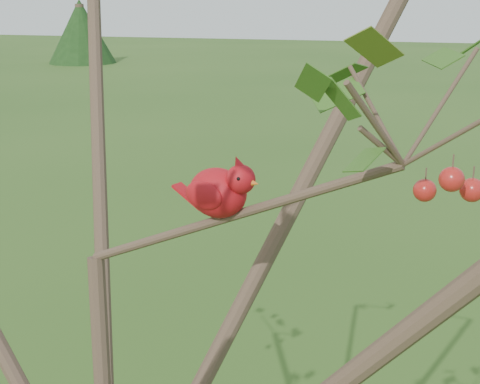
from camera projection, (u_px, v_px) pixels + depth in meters
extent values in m
sphere|color=#B51D19|center=(472.00, 190.00, 1.09)|extent=(0.04, 0.04, 0.04)
sphere|color=#B51D19|center=(425.00, 190.00, 1.15)|extent=(0.04, 0.04, 0.04)
sphere|color=#B51D19|center=(452.00, 179.00, 1.04)|extent=(0.04, 0.04, 0.04)
ellipsoid|color=red|center=(218.00, 193.00, 1.22)|extent=(0.14, 0.12, 0.09)
sphere|color=red|center=(241.00, 179.00, 1.18)|extent=(0.07, 0.07, 0.05)
cone|color=red|center=(239.00, 164.00, 1.18)|extent=(0.05, 0.04, 0.04)
cone|color=#D85914|center=(253.00, 183.00, 1.17)|extent=(0.03, 0.03, 0.02)
ellipsoid|color=black|center=(249.00, 183.00, 1.17)|extent=(0.02, 0.03, 0.03)
cube|color=red|center=(190.00, 196.00, 1.26)|extent=(0.07, 0.05, 0.04)
ellipsoid|color=red|center=(227.00, 187.00, 1.25)|extent=(0.09, 0.05, 0.05)
ellipsoid|color=red|center=(204.00, 196.00, 1.19)|extent=(0.09, 0.05, 0.05)
cylinder|color=#443224|center=(81.00, 34.00, 26.00)|extent=(0.34, 0.34, 2.25)
cone|color=black|center=(81.00, 31.00, 25.97)|extent=(2.63, 2.63, 2.44)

